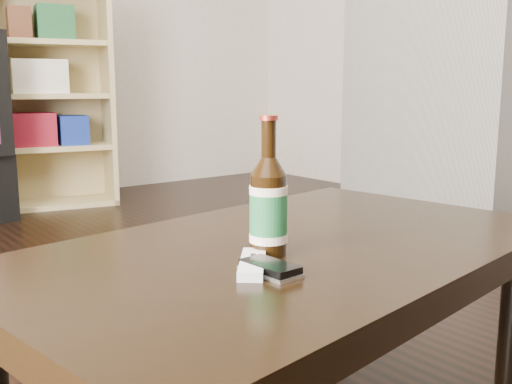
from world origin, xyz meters
TOP-DOWN VIEW (x-y plane):
  - floor at (0.00, 0.00)m, footprint 5.00×6.00m
  - bookshelf at (0.39, 2.64)m, footprint 0.82×0.51m
  - coffee_table at (-0.16, -0.31)m, footprint 1.29×0.86m
  - beer_bottle at (-0.26, -0.34)m, footprint 0.08×0.08m
  - phone at (-0.33, -0.44)m, footprint 0.06×0.11m
  - remote at (-0.33, -0.40)m, footprint 0.13×0.14m

SIDE VIEW (x-z plane):
  - floor at x=0.00m, z-range -0.01..0.00m
  - coffee_table at x=-0.16m, z-range 0.17..0.62m
  - remote at x=-0.33m, z-range 0.45..0.47m
  - phone at x=-0.33m, z-range 0.45..0.47m
  - beer_bottle at x=-0.26m, z-range 0.41..0.68m
  - bookshelf at x=0.39m, z-range 0.03..1.44m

